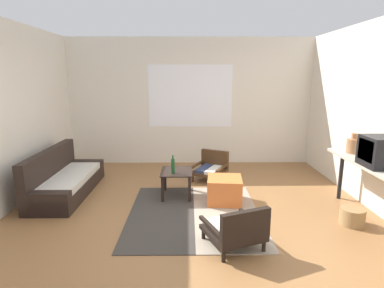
# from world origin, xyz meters

# --- Properties ---
(ground_plane) EXTENTS (7.80, 7.80, 0.00)m
(ground_plane) POSITION_xyz_m (0.00, 0.00, 0.00)
(ground_plane) COLOR olive
(far_wall_with_window) EXTENTS (5.60, 0.13, 2.70)m
(far_wall_with_window) POSITION_xyz_m (0.00, 3.06, 1.35)
(far_wall_with_window) COLOR silver
(far_wall_with_window) RESTS_ON ground
(area_rug) EXTENTS (1.82, 2.09, 0.01)m
(area_rug) POSITION_xyz_m (0.04, 0.30, 0.01)
(area_rug) COLOR #38332D
(area_rug) RESTS_ON ground
(couch) EXTENTS (0.69, 1.85, 0.74)m
(couch) POSITION_xyz_m (-2.08, 1.11, 0.23)
(couch) COLOR black
(couch) RESTS_ON ground
(coffee_table) EXTENTS (0.49, 0.58, 0.42)m
(coffee_table) POSITION_xyz_m (-0.23, 0.99, 0.33)
(coffee_table) COLOR black
(coffee_table) RESTS_ON ground
(armchair_by_window) EXTENTS (0.74, 0.76, 0.51)m
(armchair_by_window) POSITION_xyz_m (0.38, 1.85, 0.23)
(armchair_by_window) COLOR #472D19
(armchair_by_window) RESTS_ON ground
(armchair_striped_foreground) EXTENTS (0.76, 0.77, 0.53)m
(armchair_striped_foreground) POSITION_xyz_m (0.49, -0.61, 0.24)
(armchair_striped_foreground) COLOR black
(armchair_striped_foreground) RESTS_ON ground
(ottoman_orange) EXTENTS (0.56, 0.56, 0.39)m
(ottoman_orange) POSITION_xyz_m (0.51, 0.72, 0.20)
(ottoman_orange) COLOR #D1662D
(ottoman_orange) RESTS_ON ground
(console_shelf) EXTENTS (0.45, 1.62, 0.81)m
(console_shelf) POSITION_xyz_m (2.34, 0.11, 0.72)
(console_shelf) COLOR #B2AD9E
(console_shelf) RESTS_ON ground
(crt_television) EXTENTS (0.44, 0.42, 0.38)m
(crt_television) POSITION_xyz_m (2.34, -0.11, 1.00)
(crt_television) COLOR black
(crt_television) RESTS_ON console_shelf
(clay_vase) EXTENTS (0.19, 0.19, 0.29)m
(clay_vase) POSITION_xyz_m (2.34, 0.59, 0.92)
(clay_vase) COLOR #A87047
(clay_vase) RESTS_ON console_shelf
(glass_bottle) EXTENTS (0.06, 0.06, 0.29)m
(glass_bottle) POSITION_xyz_m (-0.28, 0.87, 0.54)
(glass_bottle) COLOR #194723
(glass_bottle) RESTS_ON coffee_table
(wicker_basket) EXTENTS (0.31, 0.31, 0.22)m
(wicker_basket) POSITION_xyz_m (2.10, -0.04, 0.11)
(wicker_basket) COLOR #9E7A4C
(wicker_basket) RESTS_ON ground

